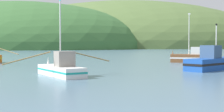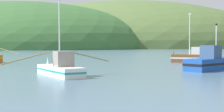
# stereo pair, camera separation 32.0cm
# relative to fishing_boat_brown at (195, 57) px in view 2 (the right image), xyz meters

# --- Properties ---
(hill_mid_right) EXTENTS (160.96, 128.76, 55.49)m
(hill_mid_right) POSITION_rel_fishing_boat_brown_xyz_m (-94.59, 131.45, -0.83)
(hill_mid_right) COLOR #386633
(hill_mid_right) RESTS_ON ground
(hill_far_center) EXTENTS (153.83, 123.06, 51.76)m
(hill_far_center) POSITION_rel_fishing_boat_brown_xyz_m (23.39, 204.63, -0.83)
(hill_far_center) COLOR #47703D
(hill_far_center) RESTS_ON ground
(hill_far_right) EXTENTS (212.94, 170.36, 68.32)m
(hill_far_right) POSITION_rel_fishing_boat_brown_xyz_m (-39.80, 191.19, -0.83)
(hill_far_right) COLOR #516B38
(hill_far_right) RESTS_ON ground
(fishing_boat_brown) EXTENTS (7.40, 2.78, 7.73)m
(fishing_boat_brown) POSITION_rel_fishing_boat_brown_xyz_m (0.00, 0.00, 0.00)
(fishing_boat_brown) COLOR brown
(fishing_boat_brown) RESTS_ON ground
(fishing_boat_blue) EXTENTS (7.36, 8.92, 5.28)m
(fishing_boat_blue) POSITION_rel_fishing_boat_brown_xyz_m (1.26, -13.54, 0.01)
(fishing_boat_blue) COLOR #19479E
(fishing_boat_blue) RESTS_ON ground
(fishing_boat_white) EXTENTS (7.89, 7.17, 7.14)m
(fishing_boat_white) POSITION_rel_fishing_boat_brown_xyz_m (-13.58, -23.52, -0.16)
(fishing_boat_white) COLOR white
(fishing_boat_white) RESTS_ON ground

